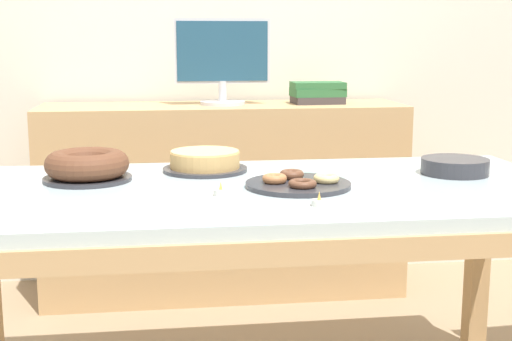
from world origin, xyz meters
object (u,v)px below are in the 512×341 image
cake_golden_bundt (87,166)px  tealight_near_front (221,192)px  book_stack (318,93)px  computer_monitor (222,62)px  plate_stack (455,166)px  cake_chocolate_round (205,162)px  pastry_platter (298,183)px  tealight_left_edge (319,202)px

cake_golden_bundt → tealight_near_front: cake_golden_bundt is taller
book_stack → computer_monitor: bearing=-179.8°
cake_golden_bundt → plate_stack: (1.13, -0.05, -0.02)m
cake_chocolate_round → cake_golden_bundt: 0.38m
cake_chocolate_round → cake_golden_bundt: size_ratio=1.03×
cake_golden_bundt → pastry_platter: 0.63m
cake_chocolate_round → pastry_platter: bearing=-48.9°
pastry_platter → tealight_near_front: (-0.23, -0.08, -0.00)m
book_stack → cake_golden_bundt: bearing=-132.1°
cake_chocolate_round → tealight_near_front: size_ratio=6.76×
cake_golden_bundt → plate_stack: size_ratio=1.25×
cake_chocolate_round → tealight_near_front: cake_chocolate_round is taller
cake_chocolate_round → tealight_near_front: 0.36m
tealight_near_front → tealight_left_edge: bearing=-33.8°
pastry_platter → tealight_left_edge: pastry_platter is taller
plate_stack → book_stack: bearing=100.8°
computer_monitor → cake_golden_bundt: size_ratio=1.61×
book_stack → cake_golden_bundt: size_ratio=0.91×
cake_chocolate_round → pastry_platter: cake_chocolate_round is taller
cake_golden_bundt → computer_monitor: bearing=64.3°
tealight_near_front → computer_monitor: bearing=84.8°
computer_monitor → cake_chocolate_round: size_ratio=1.57×
book_stack → tealight_left_edge: bearing=-102.3°
tealight_left_edge → cake_chocolate_round: bearing=116.2°
tealight_left_edge → book_stack: bearing=77.7°
cake_chocolate_round → tealight_left_edge: cake_chocolate_round is taller
computer_monitor → cake_chocolate_round: (-0.14, -0.92, -0.29)m
tealight_left_edge → plate_stack: bearing=35.4°
plate_stack → tealight_near_front: bearing=-164.5°
plate_stack → tealight_left_edge: size_ratio=5.25×
cake_golden_bundt → pastry_platter: cake_golden_bundt is taller
cake_golden_bundt → tealight_near_front: 0.46m
cake_chocolate_round → pastry_platter: 0.38m
cake_golden_bundt → tealight_left_edge: 0.74m
tealight_near_front → pastry_platter: bearing=18.7°
cake_chocolate_round → cake_golden_bundt: cake_golden_bundt is taller
book_stack → pastry_platter: size_ratio=0.79×
computer_monitor → cake_golden_bundt: (-0.49, -1.03, -0.27)m
cake_chocolate_round → tealight_left_edge: (0.26, -0.52, -0.02)m
book_stack → cake_chocolate_round: size_ratio=0.88×
cake_chocolate_round → cake_golden_bundt: bearing=-163.2°
tealight_left_edge → tealight_near_front: bearing=146.2°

